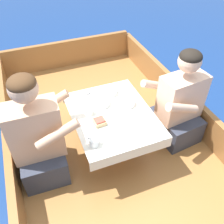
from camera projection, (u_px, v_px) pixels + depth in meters
ground_plane at (111, 163)px, 2.64m from camera, size 60.00×60.00×0.00m
boat_deck at (111, 155)px, 2.55m from camera, size 1.86×3.35×0.29m
gunwale_port at (12, 163)px, 2.10m from camera, size 0.06×3.35×0.32m
gunwale_starboard at (192, 111)px, 2.59m from camera, size 0.06×3.35×0.32m
bow_coaming at (69, 53)px, 3.48m from camera, size 1.74×0.06×0.37m
cockpit_table at (112, 117)px, 2.18m from camera, size 0.68×0.86×0.43m
person_port at (38, 139)px, 1.97m from camera, size 0.53×0.45×1.00m
person_starboard at (179, 106)px, 2.32m from camera, size 0.55×0.49×0.94m
plate_sandwich at (100, 124)px, 2.05m from camera, size 0.18×0.18×0.01m
plate_bread at (127, 119)px, 2.10m from camera, size 0.21×0.21×0.01m
sandwich at (99, 122)px, 2.03m from camera, size 0.10×0.10×0.05m
bowl_port_near at (109, 92)px, 2.36m from camera, size 0.14×0.14×0.04m
bowl_starboard_near at (127, 103)px, 2.23m from camera, size 0.15×0.15×0.04m
bowl_center_far at (103, 103)px, 2.23m from camera, size 0.12×0.12×0.04m
coffee_cup_port at (94, 142)px, 1.87m from camera, size 0.10×0.07×0.07m
coffee_cup_starboard at (88, 111)px, 2.13m from camera, size 0.10×0.08×0.06m
utensil_fork_starboard at (84, 95)px, 2.35m from camera, size 0.17×0.02×0.00m
utensil_fork_port at (96, 137)px, 1.95m from camera, size 0.17×0.02×0.00m
utensil_knife_starboard at (119, 137)px, 1.95m from camera, size 0.06×0.17×0.00m
utensil_spoon_port at (153, 131)px, 1.99m from camera, size 0.07×0.17×0.01m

